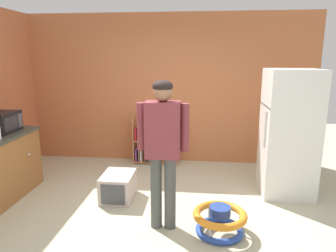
# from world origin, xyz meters

# --- Properties ---
(ground_plane) EXTENTS (12.00, 12.00, 0.00)m
(ground_plane) POSITION_xyz_m (0.00, 0.00, 0.00)
(ground_plane) COLOR beige
(ground_plane) RESTS_ON ground
(back_wall) EXTENTS (5.20, 0.06, 2.70)m
(back_wall) POSITION_xyz_m (0.00, 2.33, 1.35)
(back_wall) COLOR #C06C41
(back_wall) RESTS_ON ground
(refrigerator) EXTENTS (0.73, 0.68, 1.78)m
(refrigerator) POSITION_xyz_m (1.81, 1.05, 0.89)
(refrigerator) COLOR white
(refrigerator) RESTS_ON ground
(bookshelf) EXTENTS (0.80, 0.28, 0.85)m
(bookshelf) POSITION_xyz_m (-0.30, 2.15, 0.38)
(bookshelf) COLOR #B97545
(bookshelf) RESTS_ON ground
(standing_person) EXTENTS (0.57, 0.22, 1.70)m
(standing_person) POSITION_xyz_m (0.16, -0.06, 1.03)
(standing_person) COLOR #4B4E4B
(standing_person) RESTS_ON ground
(baby_walker) EXTENTS (0.60, 0.60, 0.32)m
(baby_walker) POSITION_xyz_m (0.80, -0.13, 0.16)
(baby_walker) COLOR blue
(baby_walker) RESTS_ON ground
(pet_carrier) EXTENTS (0.42, 0.55, 0.36)m
(pet_carrier) POSITION_xyz_m (-0.55, 0.60, 0.18)
(pet_carrier) COLOR beige
(pet_carrier) RESTS_ON ground
(microwave) EXTENTS (0.37, 0.48, 0.28)m
(microwave) POSITION_xyz_m (-2.22, 0.67, 1.04)
(microwave) COLOR black
(microwave) RESTS_ON kitchen_counter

